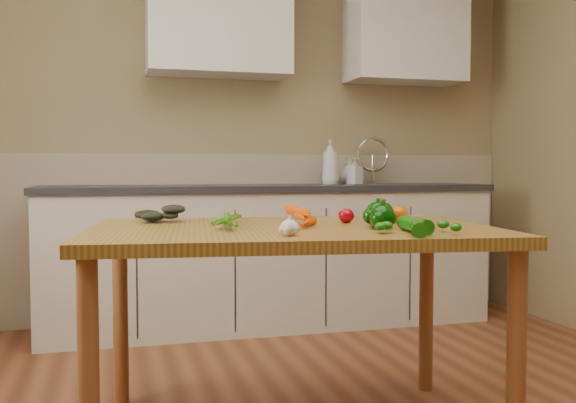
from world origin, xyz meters
The scene contains 18 objects.
room centered at (0.00, 0.17, 1.25)m, with size 4.04×5.04×2.64m.
counter_run centered at (0.21, 2.19, 0.46)m, with size 2.84×0.64×1.14m.
upper_cabinets centered at (0.51, 2.32, 1.95)m, with size 2.15×0.35×0.70m.
table centered at (-0.12, 0.50, 0.70)m, with size 1.58×1.12×0.79m.
soap_bottle_a centered at (0.64, 2.27, 1.05)m, with size 0.11×0.12×0.30m, color silver.
soap_bottle_b centered at (0.81, 2.27, 0.99)m, with size 0.08×0.08×0.18m, color silver.
soap_bottle_c centered at (0.81, 2.36, 0.99)m, with size 0.13×0.13×0.17m, color silver.
carrot_bunch centered at (-0.17, 0.56, 0.83)m, with size 0.27×0.21×0.07m, color #E54905, non-canonical shape.
leafy_greens centered at (-0.57, 0.81, 0.84)m, with size 0.21×0.19×0.11m, color black, non-canonical shape.
garlic_bulb centered at (-0.22, 0.19, 0.82)m, with size 0.06×0.06×0.05m, color beige.
pepper_a centered at (0.17, 0.40, 0.84)m, with size 0.09×0.09×0.09m, color #043102.
pepper_b centered at (0.25, 0.54, 0.83)m, with size 0.08×0.08×0.08m, color #043102.
pepper_c centered at (0.16, 0.33, 0.83)m, with size 0.09×0.09×0.09m, color #043102.
tomato_a centered at (0.12, 0.60, 0.82)m, with size 0.06×0.06×0.06m, color #9A020F.
tomato_b centered at (0.27, 0.62, 0.83)m, with size 0.08×0.08×0.07m, color #C24E04.
tomato_c centered at (0.34, 0.58, 0.82)m, with size 0.07×0.07×0.07m, color #C24E04.
zucchini_a centered at (0.21, 0.19, 0.82)m, with size 0.05×0.05×0.20m, color #0D4C08.
zucchini_b centered at (0.20, 0.13, 0.82)m, with size 0.05×0.05×0.24m, color #0D4C08.
Camera 1 is at (-0.77, -1.77, 1.01)m, focal length 40.00 mm.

